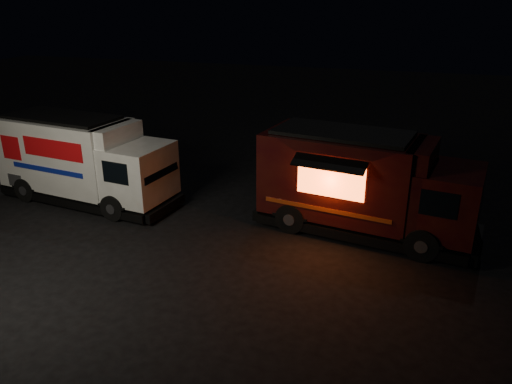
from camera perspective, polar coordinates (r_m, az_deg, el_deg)
name	(u,v)px	position (r m, az deg, el deg)	size (l,w,h in m)	color
ground	(175,257)	(14.26, -9.24, -7.34)	(80.00, 80.00, 0.00)	black
white_truck	(86,160)	(18.31, -18.83, 3.46)	(6.60, 2.25, 2.99)	white
red_truck	(368,184)	(15.31, 12.66, 0.86)	(6.66, 2.45, 3.10)	#3D120B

